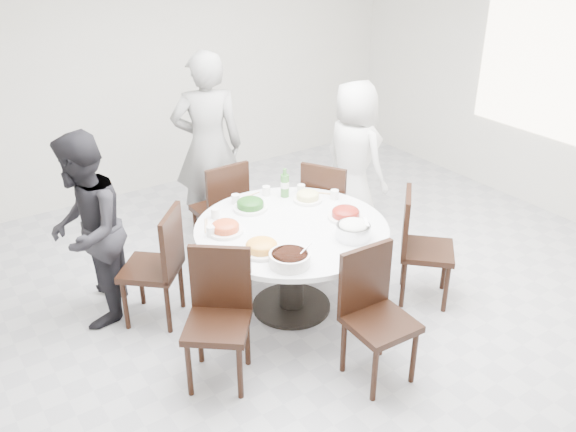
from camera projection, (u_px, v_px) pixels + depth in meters
floor at (327, 297)px, 5.15m from camera, size 6.00×6.00×0.01m
wall_back at (166, 65)px, 6.74m from camera, size 6.00×0.01×2.80m
wall_right at (571, 83)px, 6.03m from camera, size 0.01×6.00×2.80m
window at (572, 73)px, 5.97m from camera, size 0.04×2.20×1.40m
dining_table at (292, 268)px, 4.86m from camera, size 1.50×1.50×0.75m
chair_ne at (330, 207)px, 5.63m from camera, size 0.57×0.57×0.95m
chair_n at (219, 207)px, 5.62m from camera, size 0.43×0.43×0.95m
chair_nw at (151, 266)px, 4.69m from camera, size 0.59×0.59×0.95m
chair_sw at (217, 323)px, 4.05m from camera, size 0.59×0.59×0.95m
chair_s at (381, 320)px, 4.07m from camera, size 0.44×0.44×0.95m
chair_se at (427, 248)px, 4.94m from camera, size 0.59×0.59×0.95m
diner_right at (354, 158)px, 5.94m from camera, size 0.56×0.79×1.53m
diner_middle at (208, 147)px, 5.79m from camera, size 0.79×0.66×1.83m
diner_left at (86, 231)px, 4.58m from camera, size 0.86×0.93×1.54m
dish_greens at (250, 205)px, 4.94m from camera, size 0.28×0.28×0.07m
dish_pale at (308, 198)px, 5.08m from camera, size 0.24×0.24×0.06m
dish_orange at (225, 228)px, 4.58m from camera, size 0.27×0.27×0.07m
dish_redbrown at (346, 215)px, 4.79m from camera, size 0.28×0.28×0.07m
dish_tofu at (262, 248)px, 4.32m from camera, size 0.29×0.29×0.08m
rice_bowl at (353, 232)px, 4.49m from camera, size 0.26×0.26×0.11m
soup_bowl at (290, 259)px, 4.16m from camera, size 0.29×0.29×0.09m
beverage_bottle at (285, 183)px, 5.13m from camera, size 0.07×0.07×0.25m
tea_cups at (251, 195)px, 5.11m from camera, size 0.07×0.07×0.08m
chopsticks at (252, 196)px, 5.17m from camera, size 0.24×0.04×0.01m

